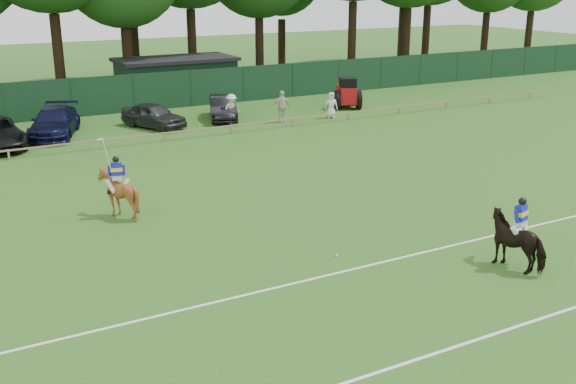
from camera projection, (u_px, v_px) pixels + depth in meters
ground at (319, 262)px, 21.34m from camera, size 160.00×160.00×0.00m
horse_dark at (518, 241)px, 20.75m from camera, size 1.48×2.21×1.71m
horse_chestnut at (118, 193)px, 25.10m from camera, size 1.83×1.96×1.81m
sedan_navy at (54, 122)px, 37.77m from camera, size 4.00×5.88×1.58m
hatch_grey at (154, 115)px, 39.90m from camera, size 3.40×4.66×1.47m
estate_black at (223, 108)px, 42.24m from camera, size 3.04×4.76×1.48m
spectator_left at (232, 109)px, 40.86m from camera, size 1.35×1.09×1.83m
spectator_mid at (282, 107)px, 41.32m from camera, size 1.20×0.62×1.95m
spectator_right at (331, 105)px, 42.59m from camera, size 0.93×0.77×1.64m
rider_dark at (521, 218)px, 20.51m from camera, size 0.92×0.52×1.41m
rider_chestnut at (117, 173)px, 24.84m from camera, size 0.93×0.70×2.05m
polo_ball at (337, 255)px, 21.72m from camera, size 0.09×0.09×0.09m
pitch_lines at (386, 307)px, 18.41m from camera, size 60.00×5.10×0.01m
pitch_rail at (147, 135)px, 36.24m from camera, size 62.10×0.10×0.50m
perimeter_fence at (104, 95)px, 43.52m from camera, size 92.08×0.08×2.50m
utility_shed at (176, 79)px, 48.67m from camera, size 8.40×4.40×3.04m
tree_row at (105, 94)px, 51.50m from camera, size 96.00×12.00×21.00m
tractor at (347, 94)px, 45.77m from camera, size 2.50×2.93×2.08m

